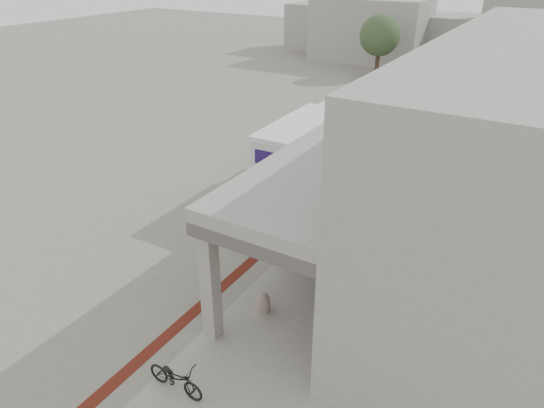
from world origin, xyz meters
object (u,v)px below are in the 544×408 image
Objects in this scene: fedex_truck at (316,151)px; bench at (336,272)px; bicycle_black at (175,377)px; utility_cabinet at (381,231)px.

bench is (3.68, -5.92, -1.23)m from fedex_truck.
fedex_truck reaches higher than bicycle_black.
bicycle_black is (2.29, -11.63, -1.16)m from fedex_truck.
fedex_truck is at bearing 106.51° from bench.
fedex_truck is at bearing 152.90° from utility_cabinet.
bench is at bearing -59.39° from fedex_truck.
utility_cabinet is at bearing 66.41° from bench.
utility_cabinet is 0.62× the size of bicycle_black.
fedex_truck reaches higher than utility_cabinet.
fedex_truck is 5.24m from utility_cabinet.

